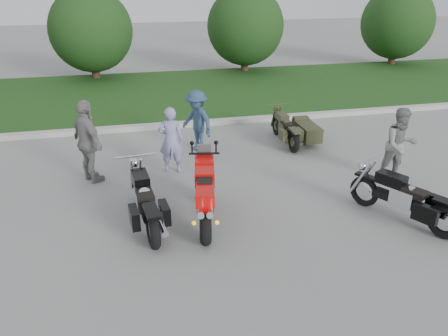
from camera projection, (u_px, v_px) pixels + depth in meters
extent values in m
plane|color=gray|center=(232.00, 221.00, 8.51)|extent=(80.00, 80.00, 0.00)
cube|color=#B9B6AE|center=(186.00, 124.00, 13.82)|extent=(60.00, 0.30, 0.15)
cube|color=#28531C|center=(171.00, 93.00, 17.52)|extent=(60.00, 8.00, 0.14)
cylinder|color=#3F2B1C|center=(95.00, 67.00, 19.67)|extent=(0.36, 0.36, 1.20)
sphere|color=#163413|center=(91.00, 30.00, 19.02)|extent=(3.60, 3.60, 3.60)
cylinder|color=#3F2B1C|center=(245.00, 61.00, 21.11)|extent=(0.36, 0.36, 1.20)
sphere|color=#163413|center=(245.00, 26.00, 20.47)|extent=(3.60, 3.60, 3.60)
cylinder|color=#3F2B1C|center=(392.00, 55.00, 22.76)|extent=(0.36, 0.36, 1.20)
sphere|color=#163413|center=(397.00, 23.00, 22.12)|extent=(3.60, 3.60, 3.60)
torus|color=black|center=(206.00, 227.00, 7.67)|extent=(0.33, 0.71, 0.68)
torus|color=black|center=(205.00, 187.00, 9.13)|extent=(0.25, 0.67, 0.66)
cube|color=black|center=(205.00, 194.00, 8.24)|extent=(0.48, 1.02, 0.38)
cube|color=red|center=(205.00, 175.00, 8.35)|extent=(0.47, 0.66, 0.28)
cube|color=red|center=(205.00, 195.00, 7.69)|extent=(0.43, 0.65, 0.24)
cube|color=black|center=(205.00, 181.00, 7.98)|extent=(0.35, 0.43, 0.11)
cube|color=red|center=(204.00, 168.00, 8.74)|extent=(0.44, 0.50, 0.44)
cylinder|color=silver|center=(201.00, 212.00, 7.48)|extent=(0.21, 0.52, 0.24)
cylinder|color=silver|center=(210.00, 212.00, 7.49)|extent=(0.21, 0.52, 0.24)
torus|color=black|center=(153.00, 230.00, 7.56)|extent=(0.25, 0.72, 0.70)
torus|color=black|center=(138.00, 189.00, 9.05)|extent=(0.19, 0.67, 0.66)
cube|color=black|center=(144.00, 203.00, 8.27)|extent=(0.35, 1.26, 0.14)
cube|color=silver|center=(144.00, 200.00, 8.23)|extent=(0.36, 0.50, 0.36)
cube|color=black|center=(140.00, 179.00, 8.38)|extent=(0.35, 0.60, 0.23)
cube|color=black|center=(145.00, 194.00, 8.02)|extent=(0.34, 0.54, 0.12)
cube|color=black|center=(152.00, 211.00, 7.41)|extent=(0.29, 0.59, 0.06)
cylinder|color=silver|center=(158.00, 218.00, 8.07)|extent=(0.22, 1.14, 0.10)
torus|color=black|center=(446.00, 222.00, 7.84)|extent=(0.47, 0.68, 0.68)
torus|color=black|center=(364.00, 191.00, 8.98)|extent=(0.41, 0.62, 0.64)
cube|color=black|center=(403.00, 201.00, 8.37)|extent=(0.77, 1.16, 0.14)
cube|color=silver|center=(404.00, 198.00, 8.34)|extent=(0.48, 0.54, 0.35)
cube|color=black|center=(391.00, 179.00, 8.43)|extent=(0.51, 0.62, 0.22)
cube|color=black|center=(413.00, 192.00, 8.16)|extent=(0.49, 0.58, 0.12)
cylinder|color=silver|center=(424.00, 211.00, 8.30)|extent=(0.61, 1.02, 0.10)
torus|color=black|center=(294.00, 142.00, 11.70)|extent=(0.16, 0.61, 0.61)
torus|color=black|center=(276.00, 126.00, 13.02)|extent=(0.12, 0.57, 0.57)
cube|color=black|center=(285.00, 131.00, 12.33)|extent=(0.21, 1.07, 0.12)
cube|color=#373B22|center=(285.00, 128.00, 12.30)|extent=(0.27, 0.41, 0.31)
cube|color=#373B22|center=(282.00, 117.00, 12.44)|extent=(0.26, 0.49, 0.20)
cube|color=black|center=(287.00, 124.00, 12.11)|extent=(0.26, 0.45, 0.11)
cube|color=#373B22|center=(295.00, 131.00, 11.57)|extent=(0.20, 0.49, 0.05)
cylinder|color=#373B22|center=(294.00, 138.00, 12.13)|extent=(0.10, 0.98, 0.09)
cube|color=#373B22|center=(307.00, 131.00, 12.37)|extent=(0.51, 1.17, 0.40)
torus|color=black|center=(314.00, 134.00, 12.46)|extent=(0.11, 0.50, 0.50)
imported|color=#8A89BA|center=(171.00, 140.00, 10.36)|extent=(0.65, 0.49, 1.62)
imported|color=gray|center=(400.00, 145.00, 9.90)|extent=(0.87, 0.69, 1.73)
imported|color=#2F4764|center=(197.00, 121.00, 11.62)|extent=(1.09, 1.24, 1.67)
imported|color=gray|center=(88.00, 142.00, 9.80)|extent=(0.99, 1.21, 1.93)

